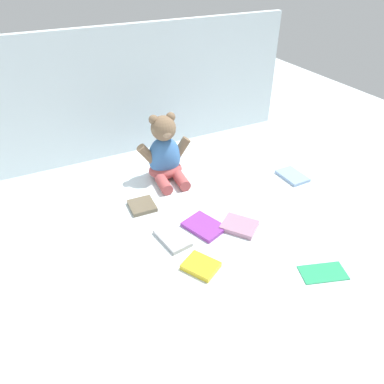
{
  "coord_description": "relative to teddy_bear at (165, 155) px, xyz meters",
  "views": [
    {
      "loc": [
        -0.46,
        -1.04,
        0.83
      ],
      "look_at": [
        0.01,
        -0.1,
        0.1
      ],
      "focal_mm": 34.16,
      "sensor_mm": 36.0,
      "label": 1
    }
  ],
  "objects": [
    {
      "name": "backdrop_drape",
      "position": [
        -0.03,
        0.29,
        0.17
      ],
      "size": [
        1.52,
        0.03,
        0.55
      ],
      "primitive_type": "cube",
      "color": "silver",
      "rests_on": "ground_plane"
    },
    {
      "name": "book_case_3",
      "position": [
        0.47,
        -0.25,
        -0.1
      ],
      "size": [
        0.09,
        0.13,
        0.01
      ],
      "primitive_type": "cube",
      "rotation": [
        0.0,
        0.0,
        3.17
      ],
      "color": "#87A7CE",
      "rests_on": "ground_plane"
    },
    {
      "name": "book_case_6",
      "position": [
        -0.01,
        -0.37,
        -0.1
      ],
      "size": [
        0.14,
        0.16,
        0.01
      ],
      "primitive_type": "cube",
      "rotation": [
        0.0,
        0.0,
        3.49
      ],
      "color": "purple",
      "rests_on": "ground_plane"
    },
    {
      "name": "book_case_4",
      "position": [
        -0.14,
        -0.38,
        -0.1
      ],
      "size": [
        0.09,
        0.14,
        0.01
      ],
      "primitive_type": "cube",
      "rotation": [
        0.0,
        0.0,
        3.29
      ],
      "color": "#A5A6AA",
      "rests_on": "ground_plane"
    },
    {
      "name": "ground_plane",
      "position": [
        -0.03,
        -0.18,
        -0.1
      ],
      "size": [
        3.2,
        3.2,
        0.0
      ],
      "primitive_type": "plane",
      "color": "silver"
    },
    {
      "name": "teddy_bear",
      "position": [
        0.0,
        0.0,
        0.0
      ],
      "size": [
        0.23,
        0.21,
        0.28
      ],
      "rotation": [
        0.0,
        0.0,
        -0.08
      ],
      "color": "#3F72B2",
      "rests_on": "ground_plane"
    },
    {
      "name": "book_case_2",
      "position": [
        -0.17,
        -0.16,
        -0.09
      ],
      "size": [
        0.1,
        0.1,
        0.02
      ],
      "primitive_type": "cube",
      "rotation": [
        0.0,
        0.0,
        1.52
      ],
      "color": "brown",
      "rests_on": "ground_plane"
    },
    {
      "name": "book_case_1",
      "position": [
        0.21,
        -0.71,
        -0.1
      ],
      "size": [
        0.15,
        0.11,
        0.01
      ],
      "primitive_type": "cube",
      "rotation": [
        0.0,
        0.0,
        1.25
      ],
      "color": "#2B9E64",
      "rests_on": "ground_plane"
    },
    {
      "name": "book_case_5",
      "position": [
        -0.11,
        -0.53,
        -0.09
      ],
      "size": [
        0.12,
        0.13,
        0.02
      ],
      "primitive_type": "cube",
      "rotation": [
        0.0,
        0.0,
        0.53
      ],
      "color": "yellow",
      "rests_on": "ground_plane"
    },
    {
      "name": "book_case_0",
      "position": [
        0.1,
        -0.42,
        -0.09
      ],
      "size": [
        0.15,
        0.15,
        0.02
      ],
      "primitive_type": "cube",
      "rotation": [
        0.0,
        0.0,
        0.66
      ],
      "color": "#AC7995",
      "rests_on": "ground_plane"
    }
  ]
}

